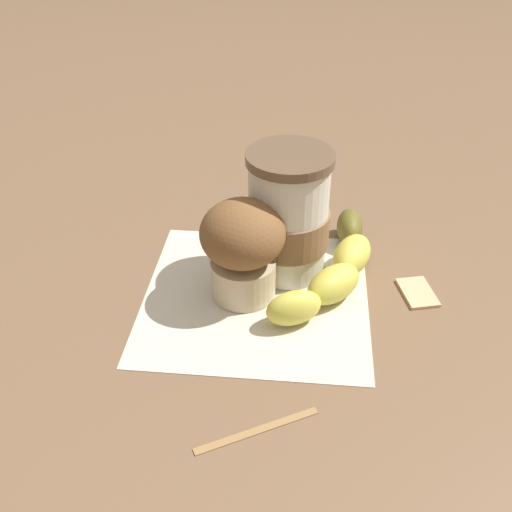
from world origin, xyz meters
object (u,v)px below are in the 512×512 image
(muffin, at_px, (243,246))
(sugar_packet, at_px, (418,291))
(banana, at_px, (335,267))
(coffee_cup, at_px, (288,217))

(muffin, height_order, sugar_packet, muffin)
(muffin, relative_size, banana, 0.58)
(coffee_cup, height_order, banana, coffee_cup)
(banana, bearing_deg, muffin, -86.14)
(muffin, bearing_deg, banana, 93.86)
(muffin, distance_m, banana, 0.11)
(coffee_cup, height_order, muffin, coffee_cup)
(sugar_packet, bearing_deg, coffee_cup, -116.38)
(sugar_packet, bearing_deg, muffin, -98.02)
(sugar_packet, bearing_deg, banana, -111.44)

